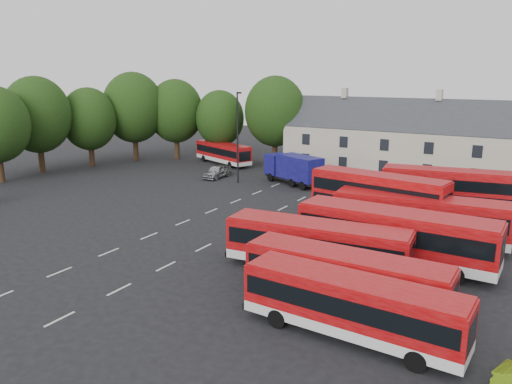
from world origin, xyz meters
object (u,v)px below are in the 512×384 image
bus_dd_south (378,198)px  box_truck (294,168)px  lamppost (238,135)px  silver_car (217,171)px  bus_row_a (352,303)px

bus_dd_south → box_truck: bearing=147.4°
lamppost → silver_car: bearing=162.9°
bus_dd_south → lamppost: bearing=163.3°
bus_dd_south → box_truck: bus_dd_south is taller
bus_row_a → bus_dd_south: bearing=106.3°
bus_row_a → silver_car: bus_row_a is taller
silver_car → box_truck: bearing=5.2°
bus_dd_south → lamppost: 20.31m
bus_row_a → silver_car: (-25.73, 26.51, -0.99)m
bus_dd_south → silver_car: bearing=164.6°
bus_row_a → box_truck: 32.31m
lamppost → bus_row_a: bearing=-48.9°
box_truck → lamppost: lamppost is taller
bus_row_a → silver_car: bearing=137.2°
bus_row_a → bus_dd_south: (-3.95, 16.80, 0.72)m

